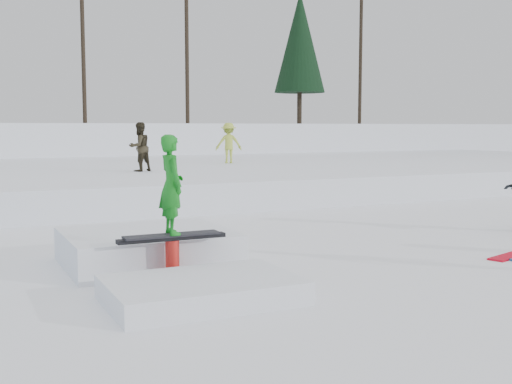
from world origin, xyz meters
name	(u,v)px	position (x,y,z in m)	size (l,w,h in m)	color
ground	(285,283)	(0.00, 0.00, 0.00)	(120.00, 120.00, 0.00)	white
snow_berm	(33,145)	(0.00, 30.00, 1.20)	(60.00, 14.00, 2.40)	white
snow_midrise	(79,177)	(0.00, 16.00, 0.40)	(50.00, 18.00, 0.80)	white
treeline	(147,35)	(6.18, 28.28, 7.45)	(40.24, 4.22, 10.50)	black
walker_olive	(140,147)	(1.22, 12.13, 1.59)	(0.76, 0.60, 1.57)	black
walker_ygreen	(229,143)	(5.66, 15.28, 1.59)	(1.02, 0.59, 1.58)	#B2C841
jib_rail_feature	(161,253)	(-1.42, 1.35, 0.30)	(2.60, 4.40, 2.11)	white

